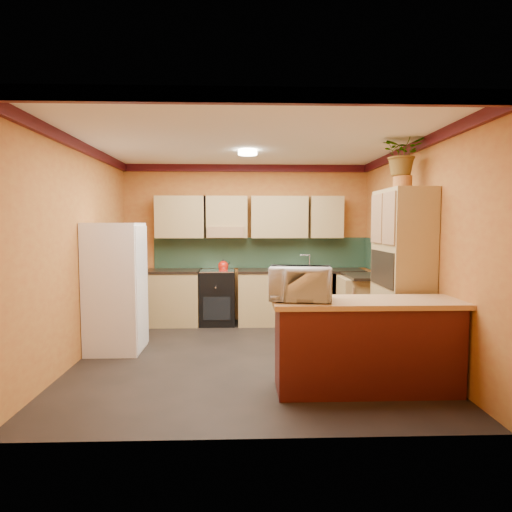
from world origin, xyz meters
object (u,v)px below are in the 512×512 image
Objects in this scene: pantry at (402,277)px; microwave at (300,283)px; stove at (218,297)px; base_cabinets_back at (255,298)px; breakfast_bar at (366,348)px; fridge at (115,287)px.

microwave is (-1.36, -0.89, 0.05)m from pantry.
base_cabinets_back is at bearing 0.00° from stove.
base_cabinets_back is 0.63m from stove.
breakfast_bar is (-0.68, -0.89, -0.61)m from pantry.
pantry is (2.34, -2.07, 0.59)m from stove.
base_cabinets_back is 2.44m from fridge.
stove is at bearing 138.61° from pantry.
fridge is 3.28m from breakfast_bar.
microwave is (0.99, -2.95, 0.64)m from stove.
base_cabinets_back is 3.05m from microwave.
fridge is 0.94× the size of breakfast_bar.
breakfast_bar is at bearing -70.70° from base_cabinets_back.
base_cabinets_back is 4.01× the size of stove.
base_cabinets_back and breakfast_bar have the same top height.
breakfast_bar is at bearing 7.98° from microwave.
base_cabinets_back is at bearing 38.54° from fridge.
base_cabinets_back is 1.74× the size of pantry.
fridge is (-1.26, -1.50, 0.39)m from stove.
stove reaches higher than breakfast_bar.
fridge is at bearing 171.06° from pantry.
stove is 0.43× the size of pantry.
stove is 3.18m from pantry.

